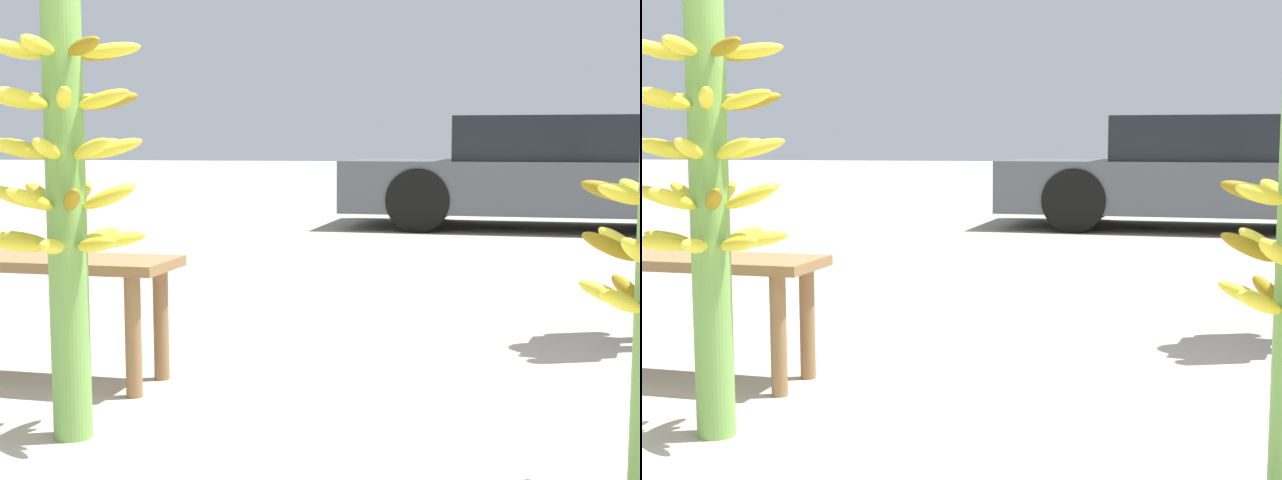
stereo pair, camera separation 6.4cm
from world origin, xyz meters
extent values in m
cylinder|color=#6B9E47|center=(-0.87, 0.36, 0.86)|extent=(0.12, 0.12, 1.71)
ellipsoid|color=gold|center=(-0.93, 0.50, 1.21)|extent=(0.12, 0.19, 0.07)
ellipsoid|color=gold|center=(-1.01, 0.39, 1.21)|extent=(0.20, 0.09, 0.07)
ellipsoid|color=gold|center=(-0.98, 0.27, 1.21)|extent=(0.18, 0.15, 0.07)
ellipsoid|color=gold|center=(-0.87, 0.21, 1.21)|extent=(0.04, 0.19, 0.07)
ellipsoid|color=olive|center=(-0.75, 0.27, 1.21)|extent=(0.18, 0.15, 0.07)
ellipsoid|color=gold|center=(-0.72, 0.39, 1.21)|extent=(0.20, 0.09, 0.07)
ellipsoid|color=olive|center=(-0.80, 0.50, 1.21)|extent=(0.12, 0.19, 0.07)
ellipsoid|color=olive|center=(-0.75, 0.46, 1.06)|extent=(0.17, 0.16, 0.08)
ellipsoid|color=gold|center=(-0.87, 0.51, 1.06)|extent=(0.05, 0.19, 0.08)
ellipsoid|color=gold|center=(-0.98, 0.45, 1.06)|extent=(0.18, 0.15, 0.08)
ellipsoid|color=gold|center=(-1.01, 0.32, 1.06)|extent=(0.20, 0.09, 0.08)
ellipsoid|color=gold|center=(-0.92, 0.23, 1.06)|extent=(0.12, 0.19, 0.08)
ellipsoid|color=gold|center=(-0.80, 0.23, 1.06)|extent=(0.13, 0.19, 0.08)
ellipsoid|color=gold|center=(-0.72, 0.33, 1.06)|extent=(0.20, 0.08, 0.08)
ellipsoid|color=gold|center=(-0.73, 0.41, 0.92)|extent=(0.20, 0.10, 0.09)
ellipsoid|color=gold|center=(-0.82, 0.50, 0.92)|extent=(0.11, 0.19, 0.09)
ellipsoid|color=olive|center=(-0.94, 0.49, 0.92)|extent=(0.14, 0.19, 0.09)
ellipsoid|color=gold|center=(-1.01, 0.38, 0.92)|extent=(0.19, 0.07, 0.09)
ellipsoid|color=gold|center=(-0.97, 0.26, 0.92)|extent=(0.17, 0.17, 0.09)
ellipsoid|color=gold|center=(-0.85, 0.22, 0.92)|extent=(0.06, 0.19, 0.09)
ellipsoid|color=gold|center=(-0.74, 0.28, 0.92)|extent=(0.19, 0.14, 0.09)
ellipsoid|color=gold|center=(-0.72, 0.35, 0.77)|extent=(0.19, 0.06, 0.10)
ellipsoid|color=gold|center=(-0.76, 0.46, 0.77)|extent=(0.16, 0.17, 0.10)
ellipsoid|color=gold|center=(-0.88, 0.50, 0.77)|extent=(0.07, 0.19, 0.10)
ellipsoid|color=gold|center=(-0.99, 0.44, 0.77)|extent=(0.19, 0.14, 0.10)
ellipsoid|color=gold|center=(-1.00, 0.31, 0.77)|extent=(0.19, 0.11, 0.10)
ellipsoid|color=gold|center=(-0.91, 0.23, 0.77)|extent=(0.10, 0.19, 0.10)
ellipsoid|color=olive|center=(-0.79, 0.24, 0.77)|extent=(0.14, 0.18, 0.10)
ellipsoid|color=gold|center=(-0.74, 0.29, 0.63)|extent=(0.19, 0.13, 0.07)
ellipsoid|color=gold|center=(-0.73, 0.42, 0.63)|extent=(0.19, 0.11, 0.07)
ellipsoid|color=gold|center=(-0.82, 0.50, 0.63)|extent=(0.10, 0.20, 0.07)
ellipsoid|color=olive|center=(-0.95, 0.48, 0.63)|extent=(0.15, 0.18, 0.07)
ellipsoid|color=gold|center=(-1.01, 0.37, 0.63)|extent=(0.19, 0.06, 0.07)
ellipsoid|color=gold|center=(-0.97, 0.25, 0.63)|extent=(0.16, 0.17, 0.07)
ellipsoid|color=gold|center=(-0.84, 0.22, 0.63)|extent=(0.07, 0.20, 0.07)
ellipsoid|color=gold|center=(0.80, 0.28, 0.81)|extent=(0.10, 0.16, 0.08)
ellipsoid|color=olive|center=(0.73, 0.21, 0.81)|extent=(0.17, 0.09, 0.08)
ellipsoid|color=gold|center=(0.74, 0.10, 0.81)|extent=(0.16, 0.12, 0.08)
ellipsoid|color=gold|center=(0.77, 0.26, 0.67)|extent=(0.14, 0.14, 0.10)
ellipsoid|color=olive|center=(0.73, 0.16, 0.67)|extent=(0.16, 0.05, 0.10)
ellipsoid|color=gold|center=(0.78, 0.07, 0.67)|extent=(0.12, 0.15, 0.10)
ellipsoid|color=olive|center=(0.79, 0.28, 0.54)|extent=(0.11, 0.16, 0.10)
ellipsoid|color=gold|center=(0.73, 0.20, 0.54)|extent=(0.16, 0.08, 0.10)
ellipsoid|color=gold|center=(0.75, 0.10, 0.54)|extent=(0.15, 0.13, 0.10)
cube|color=olive|center=(-1.26, 0.97, 0.47)|extent=(1.03, 0.40, 0.04)
cylinder|color=olive|center=(-0.83, 1.07, 0.23)|extent=(0.06, 0.06, 0.45)
cylinder|color=olive|center=(-0.85, 0.82, 0.23)|extent=(0.06, 0.06, 0.45)
cube|color=#4C5156|center=(1.16, 7.73, 0.46)|extent=(4.54, 1.91, 0.55)
cube|color=black|center=(1.33, 7.72, 0.97)|extent=(2.53, 1.68, 0.47)
cylinder|color=black|center=(-0.26, 7.03, 0.33)|extent=(0.67, 0.23, 0.66)
cylinder|color=black|center=(-0.19, 8.57, 0.33)|extent=(0.67, 0.23, 0.66)
camera|label=1|loc=(0.41, -2.20, 0.94)|focal=50.00mm
camera|label=2|loc=(0.47, -2.19, 0.94)|focal=50.00mm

